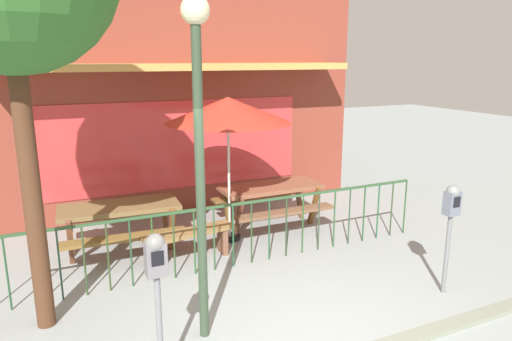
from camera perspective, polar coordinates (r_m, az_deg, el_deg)
The scene contains 9 objects.
pub_storefront at distance 9.19m, azimuth -10.10°, elevation 10.71°, with size 7.62×1.37×5.12m.
patio_fence_front at distance 6.75m, azimuth -2.83°, elevation -6.50°, with size 6.42×0.04×0.97m.
picnic_table_left at distance 7.55m, azimuth -16.29°, elevation -5.26°, with size 1.88×1.47×0.79m.
picnic_table_right at distance 8.35m, azimuth 1.82°, elevation -2.90°, with size 1.80×1.36×0.79m.
patio_umbrella at distance 7.46m, azimuth -3.44°, elevation 7.32°, with size 2.01×2.01×2.38m.
patio_bench at distance 7.10m, azimuth -8.14°, elevation -8.26°, with size 1.43×0.51×0.48m.
parking_meter_near at distance 6.35m, azimuth 22.75°, elevation -4.53°, with size 0.18×0.17×1.45m.
parking_meter_far at distance 4.28m, azimuth -12.08°, elevation -11.86°, with size 0.18×0.17×1.50m.
street_lamp at distance 4.66m, azimuth -7.04°, elevation 5.78°, with size 0.28×0.28×3.55m.
Camera 1 is at (-2.36, -3.79, 2.98)m, focal length 32.73 mm.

